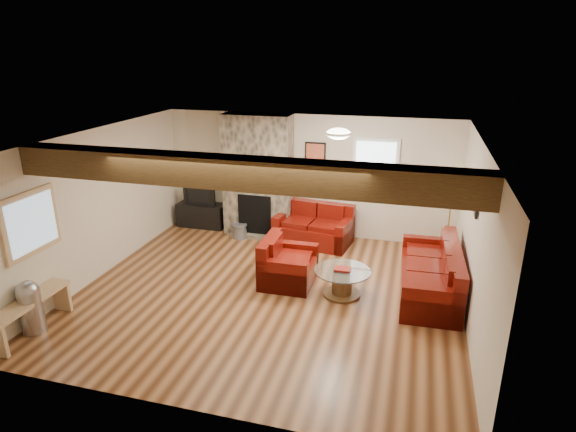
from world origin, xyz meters
name	(u,v)px	position (x,y,z in m)	size (l,w,h in m)	color
room	(267,220)	(0.00, 0.00, 1.25)	(8.00, 8.00, 8.00)	#4F2B15
oak_beam	(235,173)	(0.00, -1.25, 2.31)	(6.00, 0.36, 0.38)	#352210
chimney_breast	(258,177)	(-1.00, 2.49, 1.22)	(1.40, 0.67, 2.50)	#3B362E
back_window	(375,166)	(1.35, 2.71, 1.55)	(0.90, 0.08, 1.10)	white
hatch_window	(31,223)	(-2.96, -1.50, 1.45)	(0.08, 1.00, 0.90)	tan
ceiling_dome	(338,135)	(0.90, 0.90, 2.44)	(0.40, 0.40, 0.18)	white
artwork_back	(315,155)	(0.15, 2.71, 1.70)	(0.42, 0.06, 0.52)	black
artwork_right	(475,199)	(2.96, 0.30, 1.75)	(0.06, 0.55, 0.42)	black
sofa_three	(430,270)	(2.48, 0.67, 0.40)	(2.09, 0.87, 0.81)	#450904
loveseat	(314,225)	(0.24, 2.23, 0.39)	(1.48, 0.85, 0.79)	#450904
armchair_red	(289,261)	(0.21, 0.45, 0.39)	(0.96, 0.84, 0.77)	#450904
coffee_table	(342,283)	(1.15, 0.25, 0.22)	(0.90, 0.90, 0.47)	#412814
tv_cabinet	(202,215)	(-2.33, 2.53, 0.26)	(1.04, 0.42, 0.52)	black
television	(201,195)	(-2.33, 2.53, 0.73)	(0.73, 0.10, 0.42)	black
floor_lamp	(452,194)	(2.80, 2.28, 1.23)	(0.37, 0.37, 1.44)	#AF9449
pine_bench	(32,316)	(-2.83, -1.91, 0.24)	(0.30, 1.31, 0.49)	tan
pedal_bin	(31,307)	(-2.82, -1.91, 0.39)	(0.31, 0.31, 0.78)	#9D9DA1
coal_bucket	(240,231)	(-1.29, 2.12, 0.15)	(0.32, 0.32, 0.30)	slate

